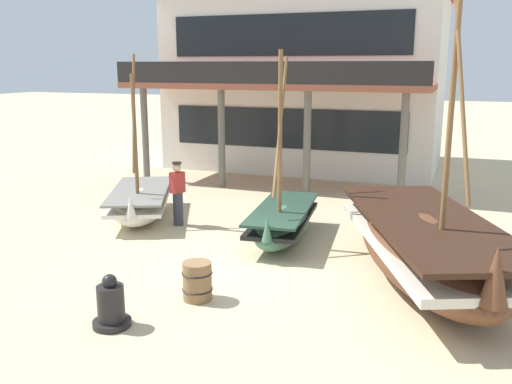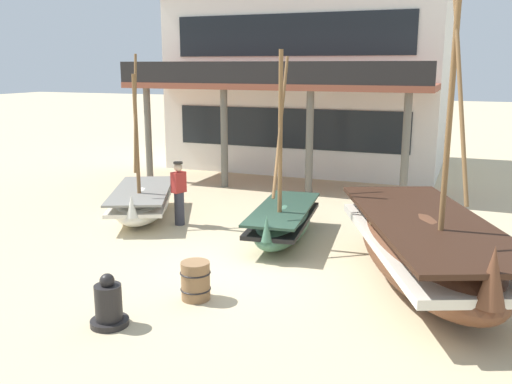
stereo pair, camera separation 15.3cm
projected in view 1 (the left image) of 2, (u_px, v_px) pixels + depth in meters
ground_plane at (239, 267)px, 11.56m from camera, size 120.00×120.00×0.00m
fishing_boat_near_left at (283, 221)px, 13.25m from camera, size 1.60×3.63×4.46m
fishing_boat_centre_large at (426, 247)px, 10.57m from camera, size 4.19×6.14×7.51m
fishing_boat_far_right at (140, 202)px, 15.17m from camera, size 2.86×3.92×4.41m
fisherman_by_hull at (178, 194)px, 14.43m from camera, size 0.34×0.42×1.68m
capstan_winch at (111, 306)px, 8.88m from camera, size 0.62×0.62×0.89m
wooden_barrel at (197, 281)px, 9.91m from camera, size 0.56×0.56×0.70m
harbor_building_main at (310, 80)px, 23.05m from camera, size 10.96×9.60×6.98m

